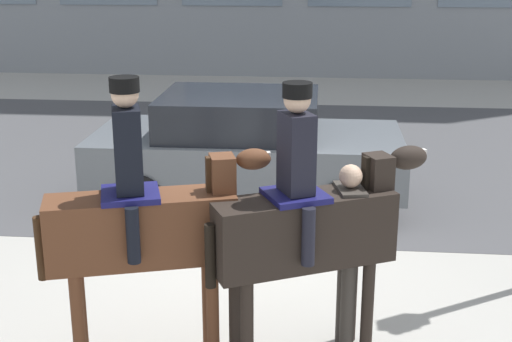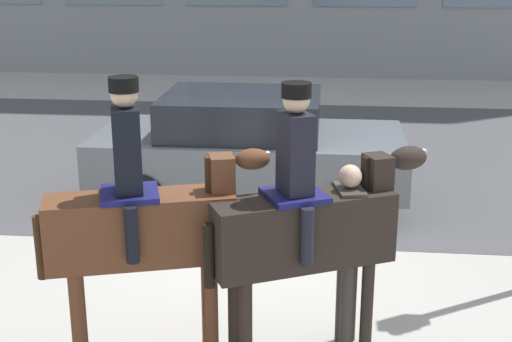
% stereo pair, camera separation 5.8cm
% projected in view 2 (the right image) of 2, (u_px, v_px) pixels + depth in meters
% --- Properties ---
extents(ground_plane, '(80.00, 80.00, 0.00)m').
position_uv_depth(ground_plane, '(248.00, 262.00, 8.34)').
color(ground_plane, '#9E9B93').
extents(road_surface, '(24.34, 8.50, 0.01)m').
position_uv_depth(road_surface, '(278.00, 153.00, 12.85)').
color(road_surface, '#444447').
rests_on(road_surface, ground_plane).
extents(mounted_horse_lead, '(1.92, 0.87, 2.55)m').
position_uv_depth(mounted_horse_lead, '(144.00, 221.00, 5.96)').
color(mounted_horse_lead, '#59331E').
rests_on(mounted_horse_lead, ground_plane).
extents(mounted_horse_companion, '(1.89, 1.13, 2.50)m').
position_uv_depth(mounted_horse_companion, '(307.00, 223.00, 6.00)').
color(mounted_horse_companion, black).
rests_on(mounted_horse_companion, ground_plane).
extents(pedestrian_bystander, '(0.81, 0.56, 1.77)m').
position_uv_depth(pedestrian_bystander, '(346.00, 245.00, 6.19)').
color(pedestrian_bystander, '#332D28').
rests_on(pedestrian_bystander, ground_plane).
extents(street_car_near_lane, '(4.31, 2.07, 1.59)m').
position_uv_depth(street_car_near_lane, '(248.00, 148.00, 10.06)').
color(street_car_near_lane, '#51565B').
rests_on(street_car_near_lane, ground_plane).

